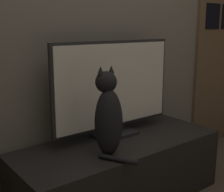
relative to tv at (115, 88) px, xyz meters
The scene contains 4 objects.
wall_back 0.60m from the tv, 105.09° to the left, with size 4.80×0.05×2.60m.
tv_stand 0.55m from the tv, 113.76° to the right, with size 1.37×0.54×0.41m.
tv is the anchor object (origin of this frame).
cat 0.35m from the tv, 134.69° to the right, with size 0.18×0.31×0.51m.
Camera 1 is at (-1.20, -0.54, 1.13)m, focal length 50.00 mm.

